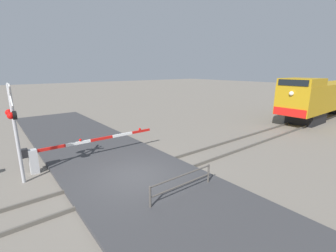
% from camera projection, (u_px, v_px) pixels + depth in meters
% --- Properties ---
extents(ground_plane, '(160.00, 160.00, 0.00)m').
position_uv_depth(ground_plane, '(136.00, 179.00, 10.28)').
color(ground_plane, slate).
extents(rail_track_left, '(0.08, 80.00, 0.15)m').
position_uv_depth(rail_track_left, '(128.00, 172.00, 10.80)').
color(rail_track_left, '#59544C').
rests_on(rail_track_left, ground_plane).
extents(rail_track_right, '(0.08, 80.00, 0.15)m').
position_uv_depth(rail_track_right, '(144.00, 184.00, 9.71)').
color(rail_track_right, '#59544C').
rests_on(rail_track_right, ground_plane).
extents(road_surface, '(36.00, 5.69, 0.16)m').
position_uv_depth(road_surface, '(135.00, 178.00, 10.26)').
color(road_surface, '#38383A').
rests_on(road_surface, ground_plane).
extents(locomotive, '(2.73, 15.76, 4.07)m').
position_uv_depth(locomotive, '(325.00, 97.00, 22.95)').
color(locomotive, black).
rests_on(locomotive, ground_plane).
extents(crossing_signal, '(1.18, 0.33, 4.27)m').
position_uv_depth(crossing_signal, '(14.00, 123.00, 9.34)').
color(crossing_signal, '#ADADB2').
rests_on(crossing_signal, ground_plane).
extents(crossing_gate, '(0.36, 7.07, 1.28)m').
position_uv_depth(crossing_gate, '(58.00, 152.00, 11.35)').
color(crossing_gate, silver).
rests_on(crossing_gate, ground_plane).
extents(guard_railing, '(0.08, 3.02, 0.95)m').
position_uv_depth(guard_railing, '(182.00, 182.00, 8.70)').
color(guard_railing, '#4C4742').
rests_on(guard_railing, ground_plane).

